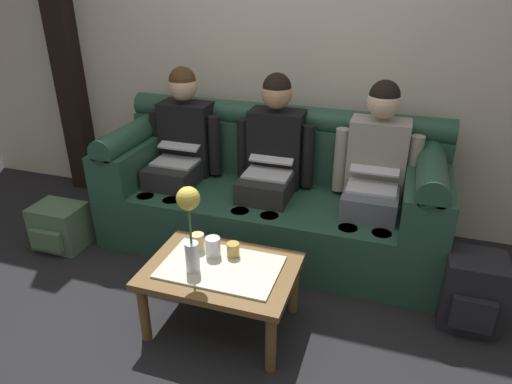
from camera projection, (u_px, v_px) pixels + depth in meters
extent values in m
plane|color=black|center=(209.00, 348.00, 2.45)|extent=(14.00, 14.00, 0.00)
cube|color=beige|center=(295.00, 29.00, 3.28)|extent=(6.00, 0.12, 2.90)
cube|color=black|center=(61.00, 22.00, 3.71)|extent=(0.20, 0.20, 2.90)
cube|color=#234738|center=(268.00, 219.00, 3.30)|extent=(2.34, 0.88, 0.42)
cube|color=#234738|center=(282.00, 150.00, 3.41)|extent=(2.34, 0.22, 0.40)
cylinder|color=#234738|center=(283.00, 117.00, 3.30)|extent=(2.34, 0.18, 0.18)
cube|color=#234738|center=(138.00, 157.00, 3.44)|extent=(0.28, 0.88, 0.28)
cylinder|color=#234738|center=(135.00, 134.00, 3.36)|extent=(0.18, 0.88, 0.18)
cube|color=#234738|center=(427.00, 195.00, 2.86)|extent=(0.28, 0.88, 0.28)
cylinder|color=#234738|center=(432.00, 168.00, 2.78)|extent=(0.18, 0.88, 0.18)
cube|color=#232326|center=(175.00, 174.00, 3.32)|extent=(0.34, 0.40, 0.15)
cylinder|color=#232326|center=(148.00, 222.00, 3.25)|extent=(0.12, 0.12, 0.42)
cylinder|color=#232326|center=(174.00, 227.00, 3.20)|extent=(0.12, 0.12, 0.42)
cube|color=black|center=(188.00, 138.00, 3.44)|extent=(0.38, 0.22, 0.54)
cylinder|color=black|center=(157.00, 139.00, 3.48)|extent=(0.09, 0.09, 0.44)
cylinder|color=black|center=(214.00, 145.00, 3.35)|extent=(0.09, 0.09, 0.44)
sphere|color=tan|center=(183.00, 86.00, 3.25)|extent=(0.21, 0.21, 0.21)
sphere|color=#472D19|center=(182.00, 80.00, 3.24)|extent=(0.19, 0.19, 0.19)
cube|color=silver|center=(175.00, 162.00, 3.30)|extent=(0.31, 0.22, 0.02)
cube|color=silver|center=(183.00, 142.00, 3.37)|extent=(0.31, 0.21, 0.07)
cube|color=black|center=(182.00, 142.00, 3.36)|extent=(0.27, 0.18, 0.05)
cube|color=#232326|center=(266.00, 186.00, 3.13)|extent=(0.34, 0.40, 0.15)
cylinder|color=#232326|center=(240.00, 238.00, 3.06)|extent=(0.12, 0.12, 0.42)
cylinder|color=#232326|center=(269.00, 243.00, 3.00)|extent=(0.12, 0.12, 0.42)
cube|color=black|center=(277.00, 148.00, 3.25)|extent=(0.38, 0.22, 0.54)
cylinder|color=black|center=(244.00, 149.00, 3.29)|extent=(0.09, 0.09, 0.44)
cylinder|color=black|center=(308.00, 156.00, 3.16)|extent=(0.09, 0.09, 0.44)
sphere|color=tan|center=(277.00, 93.00, 3.06)|extent=(0.21, 0.21, 0.21)
sphere|color=black|center=(277.00, 87.00, 3.04)|extent=(0.19, 0.19, 0.19)
cube|color=silver|center=(267.00, 174.00, 3.11)|extent=(0.31, 0.22, 0.02)
cube|color=silver|center=(274.00, 152.00, 3.20)|extent=(0.31, 0.20, 0.10)
cube|color=black|center=(274.00, 153.00, 3.19)|extent=(0.27, 0.17, 0.08)
cube|color=#595B66|center=(370.00, 201.00, 2.93)|extent=(0.34, 0.40, 0.15)
cylinder|color=#595B66|center=(345.00, 257.00, 2.86)|extent=(0.12, 0.12, 0.42)
cylinder|color=#595B66|center=(378.00, 262.00, 2.81)|extent=(0.12, 0.12, 0.42)
cube|color=gray|center=(377.00, 159.00, 3.05)|extent=(0.38, 0.22, 0.54)
cylinder|color=gray|center=(341.00, 160.00, 3.09)|extent=(0.09, 0.09, 0.44)
cylinder|color=gray|center=(413.00, 168.00, 2.96)|extent=(0.09, 0.09, 0.44)
sphere|color=beige|center=(384.00, 102.00, 2.86)|extent=(0.21, 0.21, 0.21)
sphere|color=black|center=(385.00, 95.00, 2.85)|extent=(0.19, 0.19, 0.19)
cube|color=silver|center=(372.00, 188.00, 2.91)|extent=(0.31, 0.22, 0.02)
cube|color=silver|center=(376.00, 164.00, 2.99)|extent=(0.31, 0.20, 0.08)
cube|color=black|center=(376.00, 165.00, 2.98)|extent=(0.27, 0.18, 0.06)
cube|color=brown|center=(221.00, 271.00, 2.47)|extent=(0.81, 0.57, 0.04)
cube|color=beige|center=(221.00, 267.00, 2.46)|extent=(0.63, 0.40, 0.01)
cylinder|color=brown|center=(144.00, 313.00, 2.45)|extent=(0.06, 0.06, 0.35)
cylinder|color=brown|center=(271.00, 343.00, 2.25)|extent=(0.06, 0.06, 0.35)
cylinder|color=brown|center=(183.00, 264.00, 2.85)|extent=(0.06, 0.06, 0.35)
cylinder|color=brown|center=(294.00, 286.00, 2.65)|extent=(0.06, 0.06, 0.35)
cylinder|color=silver|center=(192.00, 257.00, 2.38)|extent=(0.07, 0.07, 0.17)
cylinder|color=#3D7538|center=(190.00, 225.00, 2.30)|extent=(0.01, 0.01, 0.22)
sphere|color=#E5CC4C|center=(188.00, 198.00, 2.23)|extent=(0.12, 0.12, 0.12)
cylinder|color=#DBB77A|center=(198.00, 242.00, 2.58)|extent=(0.07, 0.07, 0.10)
cylinder|color=silver|center=(213.00, 247.00, 2.52)|extent=(0.08, 0.08, 0.11)
cylinder|color=gold|center=(233.00, 250.00, 2.53)|extent=(0.07, 0.07, 0.08)
cube|color=black|center=(471.00, 290.00, 2.56)|extent=(0.31, 0.28, 0.43)
cube|color=black|center=(472.00, 315.00, 2.44)|extent=(0.22, 0.05, 0.19)
cube|color=#4C6B4C|center=(60.00, 226.00, 3.31)|extent=(0.35, 0.27, 0.32)
cube|color=#4C6B4C|center=(46.00, 240.00, 3.19)|extent=(0.25, 0.05, 0.14)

